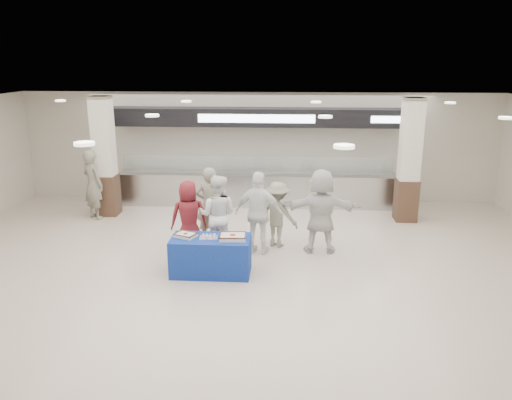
# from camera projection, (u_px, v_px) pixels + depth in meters

# --- Properties ---
(ground) EXTENTS (14.00, 14.00, 0.00)m
(ground) POSITION_uv_depth(u_px,v_px,m) (239.00, 284.00, 9.46)
(ground) COLOR beige
(ground) RESTS_ON ground
(serving_line) EXTENTS (8.70, 0.85, 2.80)m
(serving_line) POSITION_uv_depth(u_px,v_px,m) (257.00, 166.00, 14.32)
(serving_line) COLOR #B2B5B9
(serving_line) RESTS_ON ground
(column_left) EXTENTS (0.55, 0.55, 3.20)m
(column_left) POSITION_uv_depth(u_px,v_px,m) (105.00, 160.00, 13.31)
(column_left) COLOR #3A251A
(column_left) RESTS_ON ground
(column_right) EXTENTS (0.55, 0.55, 3.20)m
(column_right) POSITION_uv_depth(u_px,v_px,m) (409.00, 163.00, 12.83)
(column_right) COLOR #3A251A
(column_right) RESTS_ON ground
(display_table) EXTENTS (1.55, 0.79, 0.75)m
(display_table) POSITION_uv_depth(u_px,v_px,m) (211.00, 256.00, 9.84)
(display_table) COLOR navy
(display_table) RESTS_ON ground
(sheet_cake_left) EXTENTS (0.48, 0.43, 0.09)m
(sheet_cake_left) POSITION_uv_depth(u_px,v_px,m) (186.00, 235.00, 9.79)
(sheet_cake_left) COLOR silver
(sheet_cake_left) RESTS_ON display_table
(sheet_cake_right) EXTENTS (0.53, 0.42, 0.10)m
(sheet_cake_right) POSITION_uv_depth(u_px,v_px,m) (233.00, 236.00, 9.67)
(sheet_cake_right) COLOR silver
(sheet_cake_right) RESTS_ON display_table
(cupcake_tray) EXTENTS (0.38, 0.30, 0.06)m
(cupcake_tray) POSITION_uv_depth(u_px,v_px,m) (209.00, 237.00, 9.73)
(cupcake_tray) COLOR #BCBCC1
(cupcake_tray) RESTS_ON display_table
(civilian_maroon) EXTENTS (0.91, 0.73, 1.63)m
(civilian_maroon) POSITION_uv_depth(u_px,v_px,m) (189.00, 217.00, 10.80)
(civilian_maroon) COLOR maroon
(civilian_maroon) RESTS_ON ground
(soldier_a) EXTENTS (0.68, 0.48, 1.78)m
(soldier_a) POSITION_uv_depth(u_px,v_px,m) (210.00, 205.00, 11.43)
(soldier_a) COLOR slate
(soldier_a) RESTS_ON ground
(chef_tall) EXTENTS (0.92, 0.76, 1.75)m
(chef_tall) POSITION_uv_depth(u_px,v_px,m) (217.00, 215.00, 10.76)
(chef_tall) COLOR white
(chef_tall) RESTS_ON ground
(chef_short) EXTENTS (1.14, 0.67, 1.83)m
(chef_short) POSITION_uv_depth(u_px,v_px,m) (259.00, 213.00, 10.75)
(chef_short) COLOR white
(chef_short) RESTS_ON ground
(soldier_b) EXTENTS (1.11, 0.91, 1.50)m
(soldier_b) POSITION_uv_depth(u_px,v_px,m) (277.00, 214.00, 11.21)
(soldier_b) COLOR slate
(soldier_b) RESTS_ON ground
(civilian_white) EXTENTS (1.74, 0.56, 1.88)m
(civilian_white) POSITION_uv_depth(u_px,v_px,m) (321.00, 211.00, 10.82)
(civilian_white) COLOR silver
(civilian_white) RESTS_ON ground
(soldier_bg) EXTENTS (0.81, 0.75, 1.85)m
(soldier_bg) POSITION_uv_depth(u_px,v_px,m) (93.00, 184.00, 13.15)
(soldier_bg) COLOR slate
(soldier_bg) RESTS_ON ground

